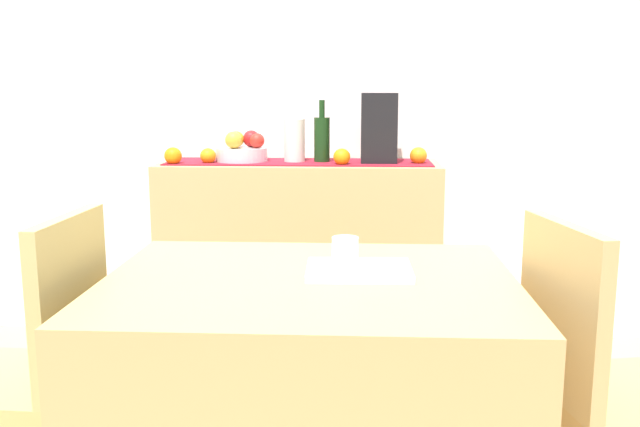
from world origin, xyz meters
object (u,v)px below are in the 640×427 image
Objects in this scene: wine_bottle at (322,139)px; coffee_cup at (345,252)px; sideboard_console at (300,258)px; open_book at (359,270)px; ceramic_vase at (294,141)px; dining_table at (310,410)px; fruit_bowl at (242,154)px; coffee_maker at (379,128)px.

coffee_cup is (0.13, -1.26, -0.22)m from wine_bottle.
sideboard_console is 1.40m from open_book.
open_book is (0.27, -1.34, 0.30)m from sideboard_console.
sideboard_console is 4.50× the size of wine_bottle.
dining_table is at bearing -83.32° from ceramic_vase.
ceramic_vase reaches higher than fruit_bowl.
fruit_bowl reaches higher than open_book.
ceramic_vase reaches higher than sideboard_console.
open_book is (0.29, -1.34, -0.24)m from ceramic_vase.
coffee_maker is 1.58× the size of ceramic_vase.
coffee_maker reaches higher than fruit_bowl.
open_book is at bearing 23.41° from dining_table.
coffee_maker reaches higher than sideboard_console.
ceramic_vase is (0.24, 0.00, 0.06)m from fruit_bowl.
coffee_maker is 3.87× the size of coffee_cup.
wine_bottle is 1.38m from open_book.
fruit_bowl reaches higher than dining_table.
wine_bottle reaches higher than open_book.
open_book is (0.54, -1.34, -0.18)m from fruit_bowl.
coffee_maker is 1.57m from dining_table.
ceramic_vase is 1.40m from open_book.
dining_table is 0.40m from open_book.
sideboard_console is 6.41× the size of ceramic_vase.
sideboard_console is 0.57m from wine_bottle.
fruit_bowl is at bearing 111.52° from coffee_cup.
ceramic_vase is 0.71× the size of open_book.
wine_bottle is 1.01× the size of open_book.
wine_bottle is at bearing 95.86° from open_book.
sideboard_console is 15.69× the size of coffee_cup.
coffee_maker is (0.62, 0.00, 0.12)m from fruit_bowl.
fruit_bowl is at bearing -180.00° from wine_bottle.
ceramic_vase is (-0.12, -0.00, -0.01)m from wine_bottle.
coffee_cup is at bearing 114.23° from open_book.
coffee_maker is (0.26, -0.00, 0.05)m from wine_bottle.
fruit_bowl reaches higher than sideboard_console.
coffee_cup is (-0.13, -1.26, -0.27)m from coffee_maker.
coffee_maker is at bearing -0.00° from wine_bottle.
fruit_bowl is 0.25m from ceramic_vase.
dining_table is 3.85× the size of open_book.
open_book is (0.13, 0.06, 0.38)m from dining_table.
sideboard_console is at bearing -180.00° from wine_bottle.
coffee_maker reaches higher than ceramic_vase.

